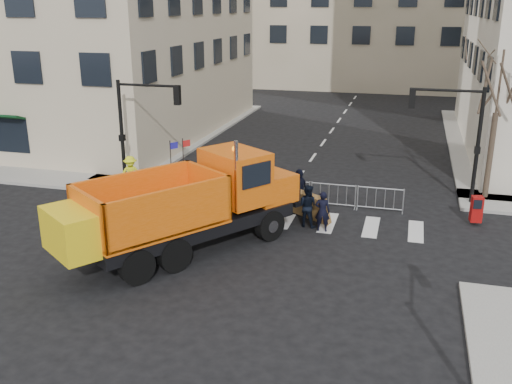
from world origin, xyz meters
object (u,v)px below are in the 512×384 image
(cop_b, at_px, (307,206))
(newspaper_box, at_px, (476,209))
(cop_a, at_px, (322,211))
(cop_c, at_px, (299,191))
(plow_truck, at_px, (184,204))
(worker, at_px, (131,174))

(cop_b, height_order, newspaper_box, cop_b)
(cop_a, xyz_separation_m, cop_b, (-0.69, 0.36, 0.05))
(cop_c, distance_m, newspaper_box, 7.42)
(cop_b, xyz_separation_m, newspaper_box, (6.77, 2.01, -0.20))
(plow_truck, relative_size, cop_b, 5.89)
(cop_c, bearing_deg, plow_truck, -17.04)
(worker, distance_m, newspaper_box, 15.76)
(cop_b, bearing_deg, cop_a, 164.38)
(cop_b, height_order, worker, worker)
(plow_truck, relative_size, cop_a, 6.23)
(cop_c, bearing_deg, cop_a, 52.30)
(plow_truck, distance_m, cop_c, 6.14)
(cop_a, distance_m, worker, 9.94)
(cop_a, bearing_deg, worker, -18.19)
(worker, bearing_deg, plow_truck, -79.24)
(plow_truck, height_order, worker, plow_truck)
(worker, relative_size, newspaper_box, 1.59)
(plow_truck, relative_size, cop_c, 5.17)
(cop_c, distance_m, worker, 8.39)
(cop_c, xyz_separation_m, worker, (-8.37, 0.51, 0.00))
(plow_truck, height_order, cop_a, plow_truck)
(cop_c, height_order, worker, cop_c)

